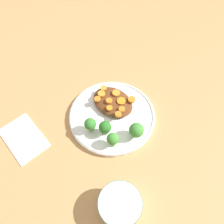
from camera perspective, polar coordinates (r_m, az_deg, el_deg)
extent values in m
plane|color=tan|center=(0.69, 0.00, -1.33)|extent=(4.00, 4.00, 0.00)
cylinder|color=white|center=(0.69, 0.00, -1.01)|extent=(0.27, 0.27, 0.01)
torus|color=white|center=(0.68, 0.00, -0.69)|extent=(0.27, 0.27, 0.01)
cylinder|color=white|center=(0.57, 2.06, -23.20)|extent=(0.10, 0.10, 0.06)
cylinder|color=#235B47|center=(0.54, 2.15, -22.74)|extent=(0.10, 0.10, 0.01)
cylinder|color=white|center=(0.55, 2.13, -22.86)|extent=(0.08, 0.08, 0.01)
ellipsoid|color=#5B3319|center=(0.69, 0.21, 2.69)|extent=(0.14, 0.10, 0.03)
cylinder|color=#7FA85B|center=(0.64, -1.78, -4.94)|extent=(0.02, 0.02, 0.02)
sphere|color=#286B23|center=(0.62, -1.83, -3.99)|extent=(0.04, 0.04, 0.04)
cylinder|color=#759E51|center=(0.65, -5.56, -4.10)|extent=(0.01, 0.01, 0.02)
sphere|color=#337A2D|center=(0.63, -5.72, -3.14)|extent=(0.03, 0.03, 0.03)
cylinder|color=#7FA85B|center=(0.62, 0.19, -7.92)|extent=(0.02, 0.02, 0.03)
sphere|color=#3D8433|center=(0.60, 0.19, -7.02)|extent=(0.03, 0.03, 0.03)
cylinder|color=#759E51|center=(0.64, 6.21, -5.70)|extent=(0.01, 0.01, 0.02)
sphere|color=#3D8433|center=(0.62, 6.40, -4.72)|extent=(0.04, 0.04, 0.04)
cylinder|color=orange|center=(0.71, -2.22, 6.29)|extent=(0.02, 0.02, 0.00)
cylinder|color=orange|center=(0.69, 1.09, 4.96)|extent=(0.02, 0.02, 0.01)
cylinder|color=orange|center=(0.68, -0.78, 2.95)|extent=(0.02, 0.02, 0.01)
cylinder|color=orange|center=(0.66, -0.72, 1.01)|extent=(0.02, 0.02, 0.00)
cylinder|color=orange|center=(0.68, 2.74, 2.68)|extent=(0.03, 0.03, 0.00)
cylinder|color=orange|center=(0.69, -2.77, 4.77)|extent=(0.02, 0.02, 0.01)
cylinder|color=orange|center=(0.68, 5.18, 3.29)|extent=(0.02, 0.02, 0.01)
cylinder|color=orange|center=(0.68, -4.06, 3.19)|extent=(0.02, 0.02, 0.01)
cylinder|color=orange|center=(0.66, 2.58, 0.78)|extent=(0.02, 0.02, 0.00)
cylinder|color=orange|center=(0.65, 1.50, -0.72)|extent=(0.02, 0.02, 0.01)
cube|color=white|center=(0.71, -22.09, -6.25)|extent=(0.16, 0.12, 0.01)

